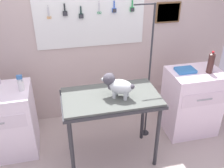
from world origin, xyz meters
TOP-DOWN VIEW (x-y plane):
  - rear_wall_panel at (0.00, 1.28)m, footprint 4.00×0.11m
  - grooming_table at (-0.04, 0.27)m, footprint 1.08×0.61m
  - grooming_arm at (0.51, 0.59)m, footprint 0.30×0.11m
  - dog at (0.01, 0.24)m, footprint 0.35×0.27m
  - counter_left at (-1.32, 0.69)m, footprint 0.80×0.58m
  - cabinet_right at (1.14, 0.55)m, footprint 0.68×0.54m
  - detangler_spray at (-1.00, 0.66)m, footprint 0.07×0.07m
  - soda_bottle at (1.28, 0.50)m, footprint 0.08×0.08m
  - supply_tray at (1.00, 0.59)m, footprint 0.24×0.18m

SIDE VIEW (x-z plane):
  - counter_left at x=-1.32m, z-range 0.00..0.87m
  - cabinet_right at x=1.14m, z-range 0.00..0.91m
  - grooming_table at x=-0.04m, z-range 0.35..1.25m
  - grooming_arm at x=0.51m, z-range -0.06..1.73m
  - supply_tray at x=1.00m, z-range 0.91..0.95m
  - detangler_spray at x=-1.00m, z-range 0.85..1.04m
  - dog at x=0.01m, z-range 0.90..1.17m
  - soda_bottle at x=1.28m, z-range 0.90..1.19m
  - rear_wall_panel at x=0.00m, z-range 0.01..2.31m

